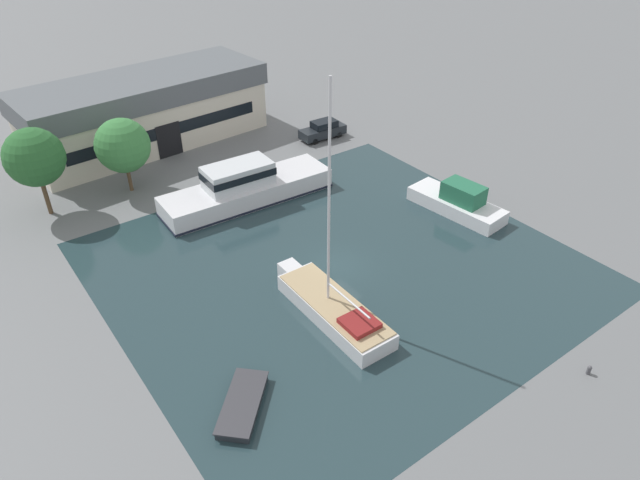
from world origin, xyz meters
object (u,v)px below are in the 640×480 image
object	(u,v)px
warehouse_building	(146,110)
small_dinghy	(243,404)
sailboat_moored	(333,307)
quay_tree_near_building	(123,146)
cabin_boat	(458,202)
quay_tree_by_water	(34,157)
motor_cruiser	(245,188)
parked_car	(323,130)

from	to	relation	value
warehouse_building	small_dinghy	bearing A→B (deg)	-109.77
warehouse_building	sailboat_moored	size ratio (longest dim) A/B	1.60
quay_tree_near_building	cabin_boat	world-z (taller)	quay_tree_near_building
quay_tree_by_water	motor_cruiser	xyz separation A→B (m)	(13.25, -7.46, -3.56)
warehouse_building	quay_tree_by_water	world-z (taller)	quay_tree_by_water
warehouse_building	quay_tree_by_water	distance (m)	14.22
quay_tree_near_building	cabin_boat	xyz separation A→B (m)	(19.27, -18.58, -3.16)
small_dinghy	warehouse_building	bearing A→B (deg)	119.56
warehouse_building	sailboat_moored	bearing A→B (deg)	-96.88
warehouse_building	quay_tree_near_building	bearing A→B (deg)	-126.67
motor_cruiser	small_dinghy	bearing A→B (deg)	151.55
parked_car	motor_cruiser	distance (m)	14.06
quay_tree_by_water	parked_car	size ratio (longest dim) A/B	1.48
parked_car	motor_cruiser	bearing A→B (deg)	118.82
warehouse_building	quay_tree_near_building	world-z (taller)	warehouse_building
warehouse_building	quay_tree_by_water	size ratio (longest dim) A/B	3.33
quay_tree_near_building	parked_car	bearing A→B (deg)	-2.68
quay_tree_near_building	motor_cruiser	distance (m)	10.35
sailboat_moored	cabin_boat	size ratio (longest dim) A/B	1.83
sailboat_moored	small_dinghy	distance (m)	8.41
sailboat_moored	cabin_boat	distance (m)	15.85
quay_tree_by_water	parked_car	world-z (taller)	quay_tree_by_water
parked_car	sailboat_moored	bearing A→B (deg)	146.43
cabin_boat	sailboat_moored	bearing A→B (deg)	-171.73
warehouse_building	sailboat_moored	world-z (taller)	sailboat_moored
parked_car	motor_cruiser	xyz separation A→B (m)	(-12.53, -6.38, 0.34)
quay_tree_near_building	quay_tree_by_water	distance (m)	6.52
quay_tree_by_water	parked_car	xyz separation A→B (m)	(25.78, -1.08, -3.90)
quay_tree_by_water	parked_car	distance (m)	26.10
sailboat_moored	motor_cruiser	size ratio (longest dim) A/B	1.03
small_dinghy	quay_tree_by_water	bearing A→B (deg)	140.33
sailboat_moored	small_dinghy	bearing A→B (deg)	-159.28
motor_cruiser	small_dinghy	world-z (taller)	motor_cruiser
motor_cruiser	warehouse_building	bearing A→B (deg)	8.21
quay_tree_by_water	small_dinghy	xyz separation A→B (m)	(2.50, -25.59, -4.51)
motor_cruiser	sailboat_moored	bearing A→B (deg)	171.62
quay_tree_by_water	small_dinghy	world-z (taller)	quay_tree_by_water
sailboat_moored	parked_car	bearing A→B (deg)	55.35
parked_car	small_dinghy	bearing A→B (deg)	138.31
cabin_boat	warehouse_building	bearing A→B (deg)	111.56
quay_tree_by_water	sailboat_moored	xyz separation A→B (m)	(10.40, -22.72, -4.10)
parked_car	sailboat_moored	xyz separation A→B (m)	(-15.38, -21.64, -0.20)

